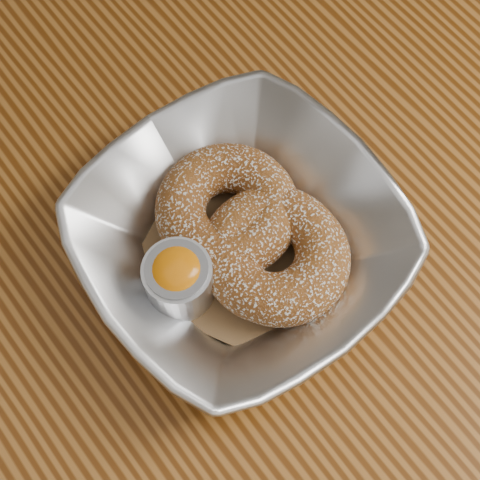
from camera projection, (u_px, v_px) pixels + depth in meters
ground_plane at (277, 410)px, 1.28m from camera, size 4.00×4.00×0.00m
table at (309, 290)px, 0.68m from camera, size 1.20×0.80×0.75m
serving_bowl at (240, 240)px, 0.56m from camera, size 0.24×0.24×0.06m
parchment at (240, 250)px, 0.58m from camera, size 0.20×0.20×0.00m
donut_back at (227, 210)px, 0.57m from camera, size 0.14×0.14×0.04m
donut_front at (280, 258)px, 0.55m from camera, size 0.12×0.12×0.04m
donut_extra at (273, 253)px, 0.56m from camera, size 0.13×0.13×0.04m
ramekin at (179, 279)px, 0.54m from camera, size 0.05×0.05×0.06m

